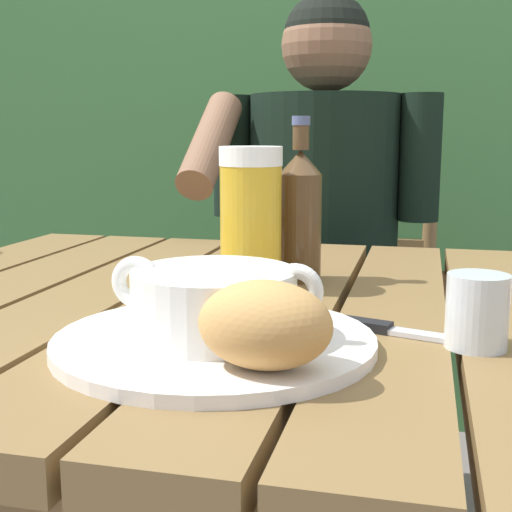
{
  "coord_description": "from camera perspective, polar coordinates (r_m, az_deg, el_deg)",
  "views": [
    {
      "loc": [
        0.15,
        -0.79,
        0.95
      ],
      "look_at": [
        -0.02,
        -0.09,
        0.82
      ],
      "focal_mm": 48.85,
      "sensor_mm": 36.0,
      "label": 1
    }
  ],
  "objects": [
    {
      "name": "person_eating",
      "position": [
        1.49,
        5.21,
        1.49
      ],
      "size": [
        0.48,
        0.47,
        1.24
      ],
      "color": "black",
      "rests_on": "ground_plane"
    },
    {
      "name": "water_glass_small",
      "position": [
        0.68,
        17.65,
        -4.33
      ],
      "size": [
        0.06,
        0.06,
        0.07
      ],
      "color": "silver",
      "rests_on": "dining_table"
    },
    {
      "name": "serving_plate",
      "position": [
        0.65,
        -3.41,
        -7.01
      ],
      "size": [
        0.3,
        0.3,
        0.01
      ],
      "color": "white",
      "rests_on": "dining_table"
    },
    {
      "name": "dining_table",
      "position": [
        0.86,
        2.51,
        -10.56
      ],
      "size": [
        1.11,
        0.86,
        0.75
      ],
      "color": "brown",
      "rests_on": "ground_plane"
    },
    {
      "name": "bread_roll",
      "position": [
        0.55,
        0.74,
        -5.65
      ],
      "size": [
        0.12,
        0.09,
        0.07
      ],
      "color": "tan",
      "rests_on": "serving_plate"
    },
    {
      "name": "soup_bowl",
      "position": [
        0.64,
        -3.44,
        -3.7
      ],
      "size": [
        0.2,
        0.15,
        0.07
      ],
      "color": "white",
      "rests_on": "serving_plate"
    },
    {
      "name": "beer_bottle",
      "position": [
        0.93,
        3.62,
        3.54
      ],
      "size": [
        0.06,
        0.06,
        0.22
      ],
      "color": "#50371E",
      "rests_on": "dining_table"
    },
    {
      "name": "hedge_backdrop",
      "position": [
        2.56,
        9.79,
        17.19
      ],
      "size": [
        3.49,
        0.92,
        2.85
      ],
      "color": "#396836",
      "rests_on": "ground_plane"
    },
    {
      "name": "beer_glass",
      "position": [
        0.88,
        -0.43,
        3.11
      ],
      "size": [
        0.08,
        0.08,
        0.18
      ],
      "color": "gold",
      "rests_on": "dining_table"
    },
    {
      "name": "chair_near_diner",
      "position": [
        1.73,
        6.15,
        -4.99
      ],
      "size": [
        0.49,
        0.42,
        1.01
      ],
      "color": "brown",
      "rests_on": "ground_plane"
    },
    {
      "name": "table_knife",
      "position": [
        0.71,
        10.74,
        -5.91
      ],
      "size": [
        0.16,
        0.06,
        0.01
      ],
      "color": "silver",
      "rests_on": "dining_table"
    }
  ]
}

